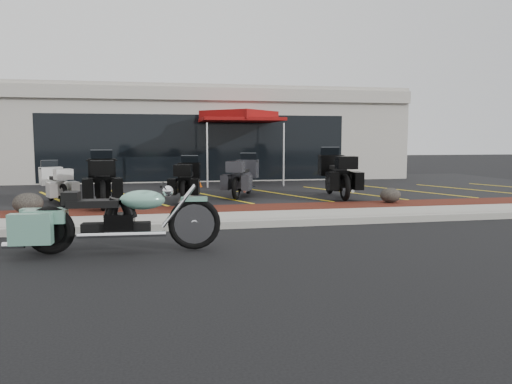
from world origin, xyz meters
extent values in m
plane|color=black|center=(0.00, 0.00, 0.00)|extent=(90.00, 90.00, 0.00)
cube|color=gray|center=(0.00, 0.90, 0.07)|extent=(24.00, 0.25, 0.15)
cube|color=gray|center=(0.00, 1.60, 0.07)|extent=(24.00, 1.20, 0.15)
cube|color=#390F0C|center=(0.00, 2.80, 0.08)|extent=(24.00, 1.20, 0.16)
cube|color=black|center=(0.00, 8.20, 0.07)|extent=(26.00, 9.60, 0.15)
cube|color=#ABA79A|center=(0.00, 14.50, 2.00)|extent=(18.00, 8.00, 4.00)
cube|color=black|center=(0.00, 10.52, 1.50)|extent=(12.00, 0.06, 2.60)
cube|color=#ABA79A|center=(0.00, 10.49, 3.60)|extent=(18.00, 0.30, 0.50)
ellipsoid|color=black|center=(-4.49, 2.77, 0.40)|extent=(0.67, 0.55, 0.47)
ellipsoid|color=black|center=(-0.88, 2.68, 0.33)|extent=(0.49, 0.41, 0.35)
ellipsoid|color=black|center=(4.47, 2.96, 0.36)|extent=(0.55, 0.46, 0.39)
cone|color=#F05B08|center=(-0.17, 8.50, 0.39)|extent=(0.40, 0.40, 0.49)
cylinder|color=silver|center=(0.57, 7.89, 1.28)|extent=(0.06, 0.06, 2.27)
cylinder|color=silver|center=(3.23, 8.61, 1.28)|extent=(0.06, 0.06, 2.27)
cylinder|color=silver|center=(-0.16, 10.55, 1.28)|extent=(0.06, 0.06, 2.27)
cylinder|color=silver|center=(2.50, 11.28, 1.28)|extent=(0.06, 0.06, 2.27)
cube|color=maroon|center=(1.53, 9.58, 2.56)|extent=(3.63, 3.63, 0.12)
cube|color=maroon|center=(1.53, 9.58, 2.73)|extent=(2.96, 2.96, 0.34)
camera|label=1|loc=(-1.67, -9.22, 1.83)|focal=35.00mm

